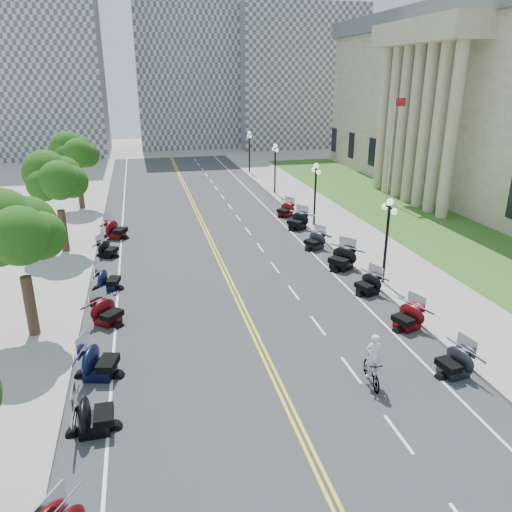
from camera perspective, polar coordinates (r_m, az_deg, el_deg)
ground at (r=23.82m, az=-0.24°, el=-8.78°), size 160.00×160.00×0.00m
road at (r=32.78m, az=-4.15°, el=-0.54°), size 16.00×90.00×0.01m
centerline_yellow_a at (r=32.76m, az=-4.35°, el=-0.54°), size 0.12×90.00×0.00m
centerline_yellow_b at (r=32.80m, az=-3.94°, el=-0.51°), size 0.12×90.00×0.00m
edge_line_north at (r=34.28m, az=6.47°, el=0.33°), size 0.12×90.00×0.00m
edge_line_south at (r=32.50m, az=-15.35°, el=-1.40°), size 0.12×90.00×0.00m
lane_dash_4 at (r=18.58m, az=15.96°, el=-18.95°), size 0.12×2.00×0.00m
lane_dash_5 at (r=21.45m, az=10.81°, el=-12.67°), size 0.12×2.00×0.00m
lane_dash_6 at (r=24.64m, az=7.10°, el=-7.87°), size 0.12×2.00×0.00m
lane_dash_7 at (r=28.04m, az=4.33°, el=-4.18°), size 0.12×2.00×0.00m
lane_dash_8 at (r=31.58m, az=2.18°, el=-1.30°), size 0.12×2.00×0.00m
lane_dash_9 at (r=35.21m, az=0.48°, el=1.00°), size 0.12×2.00×0.00m
lane_dash_10 at (r=38.92m, az=-0.91°, el=2.86°), size 0.12×2.00×0.00m
lane_dash_11 at (r=42.68m, az=-2.05°, el=4.39°), size 0.12×2.00×0.00m
lane_dash_12 at (r=46.48m, az=-3.01°, el=5.68°), size 0.12×2.00×0.00m
lane_dash_13 at (r=50.32m, az=-3.83°, el=6.77°), size 0.12×2.00×0.00m
lane_dash_14 at (r=54.17m, az=-4.54°, el=7.70°), size 0.12×2.00×0.00m
lane_dash_15 at (r=58.05m, az=-5.15°, el=8.51°), size 0.12×2.00×0.00m
lane_dash_16 at (r=61.94m, az=-5.69°, el=9.21°), size 0.12×2.00×0.00m
lane_dash_17 at (r=65.84m, az=-6.17°, el=9.83°), size 0.12×2.00×0.00m
lane_dash_18 at (r=69.76m, az=-6.60°, el=10.38°), size 0.12×2.00×0.00m
lane_dash_19 at (r=73.68m, az=-6.98°, el=10.88°), size 0.12×2.00×0.00m
sidewalk_north at (r=35.79m, az=12.68°, el=0.92°), size 5.00×90.00×0.15m
sidewalk_south at (r=32.95m, az=-22.48°, el=-1.83°), size 5.00×90.00×0.15m
lawn at (r=45.74m, az=16.38°, el=4.70°), size 9.00×60.00×0.10m
distant_block_a at (r=83.46m, az=-23.76°, el=19.45°), size 18.00×14.00×26.00m
distant_block_b at (r=88.86m, az=-8.13°, el=22.06°), size 16.00×12.00×30.00m
distant_block_c at (r=89.43m, az=4.47°, el=19.61°), size 20.00×14.00×22.00m
street_lamp_2 at (r=29.11m, az=14.67°, el=1.58°), size 0.50×1.20×4.90m
street_lamp_3 at (r=39.70m, az=6.77°, el=6.93°), size 0.50×1.20×4.90m
street_lamp_4 at (r=50.92m, az=2.19°, el=9.93°), size 0.50×1.20×4.90m
street_lamp_5 at (r=62.43m, az=-0.76°, el=11.80°), size 0.50×1.20×4.90m
flagpole at (r=48.47m, az=15.19°, el=11.63°), size 1.10×0.20×10.00m
tree_2 at (r=23.95m, az=-25.46°, el=1.72°), size 4.80×4.80×9.20m
tree_3 at (r=35.42m, az=-21.76°, el=7.64°), size 4.80×4.80×9.20m
tree_4 at (r=47.15m, az=-19.86°, el=10.63°), size 4.80×4.80×9.20m
motorcycle_n_4 at (r=21.98m, az=21.74°, el=-11.06°), size 2.12×2.12×1.30m
motorcycle_n_5 at (r=25.00m, az=16.94°, el=-6.55°), size 2.41×2.41×1.32m
motorcycle_n_6 at (r=28.30m, az=12.68°, el=-3.02°), size 2.34×2.34×1.28m
motorcycle_n_7 at (r=31.56m, az=9.77°, el=-0.14°), size 3.05×3.05×1.53m
motorcycle_n_8 at (r=34.98m, az=6.72°, el=1.84°), size 2.55×2.55×1.31m
motorcycle_n_9 at (r=39.47m, az=4.77°, el=4.12°), size 2.90×2.90×1.46m
motorcycle_n_10 at (r=43.01m, az=3.40°, el=5.39°), size 2.59×2.59×1.32m
motorcycle_s_4 at (r=18.50m, az=-18.08°, el=-16.72°), size 2.03×2.03×1.40m
motorcycle_s_5 at (r=21.28m, az=-17.51°, el=-11.25°), size 2.62×2.62×1.50m
motorcycle_s_6 at (r=25.42m, az=-16.65°, el=-6.02°), size 2.74×2.74×1.36m
motorcycle_s_7 at (r=29.34m, az=-16.57°, el=-2.48°), size 2.26×2.26×1.34m
motorcycle_s_8 at (r=34.66m, az=-16.60°, el=0.88°), size 2.38×2.38×1.24m
motorcycle_s_9 at (r=38.46m, az=-15.73°, el=3.05°), size 2.90×2.90×1.51m
bicycle at (r=20.48m, az=13.07°, el=-12.75°), size 0.75×1.91×1.12m
cyclist_rider at (r=19.73m, az=13.41°, el=-9.13°), size 0.67×0.44×1.84m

